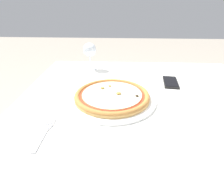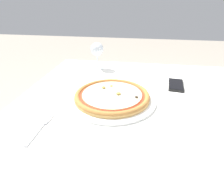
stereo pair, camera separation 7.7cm
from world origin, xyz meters
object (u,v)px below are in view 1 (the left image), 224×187
dining_table (144,114)px  cell_phone (170,82)px  fork (44,133)px  pizza_plate (112,96)px  wine_glass_far_left (90,51)px

dining_table → cell_phone: (0.15, 0.16, 0.10)m
dining_table → fork: 0.45m
pizza_plate → fork: 0.31m
cell_phone → fork: bearing=-139.9°
fork → dining_table: bearing=36.7°
dining_table → pizza_plate: bearing=-167.9°
pizza_plate → fork: pizza_plate is taller
pizza_plate → wine_glass_far_left: wine_glass_far_left is taller
fork → cell_phone: cell_phone is taller
wine_glass_far_left → cell_phone: wine_glass_far_left is taller
dining_table → fork: fork is taller
dining_table → wine_glass_far_left: 0.50m
fork → wine_glass_far_left: 0.63m
fork → pizza_plate: bearing=48.2°
pizza_plate → wine_glass_far_left: 0.42m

